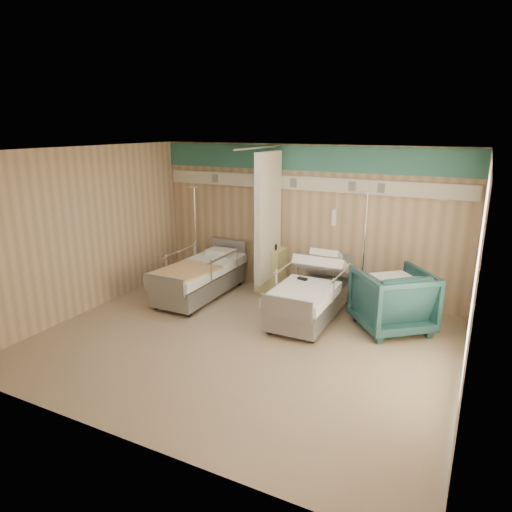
% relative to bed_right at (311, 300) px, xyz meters
% --- Properties ---
extents(ground, '(6.00, 5.00, 0.00)m').
position_rel_bed_right_xyz_m(ground, '(-0.60, -1.30, -0.32)').
color(ground, gray).
rests_on(ground, ground).
extents(room_walls, '(6.04, 5.04, 2.82)m').
position_rel_bed_right_xyz_m(room_walls, '(-0.63, -1.05, 1.55)').
color(room_walls, tan).
rests_on(room_walls, ground).
extents(bed_right, '(1.00, 2.16, 0.63)m').
position_rel_bed_right_xyz_m(bed_right, '(0.00, 0.00, 0.00)').
color(bed_right, white).
rests_on(bed_right, ground).
extents(bed_left, '(1.00, 2.16, 0.63)m').
position_rel_bed_right_xyz_m(bed_left, '(-2.20, 0.00, 0.00)').
color(bed_left, white).
rests_on(bed_left, ground).
extents(bedside_cabinet, '(0.50, 0.48, 0.85)m').
position_rel_bed_right_xyz_m(bedside_cabinet, '(-1.15, 0.90, 0.11)').
color(bedside_cabinet, '#CCCA80').
rests_on(bedside_cabinet, ground).
extents(visitor_armchair, '(1.50, 1.51, 0.99)m').
position_rel_bed_right_xyz_m(visitor_armchair, '(1.29, 0.15, 0.18)').
color(visitor_armchair, '#1C4548').
rests_on(visitor_armchair, ground).
extents(waffle_blanket, '(0.79, 0.78, 0.07)m').
position_rel_bed_right_xyz_m(waffle_blanket, '(1.29, 0.15, 0.71)').
color(waffle_blanket, white).
rests_on(waffle_blanket, visitor_armchair).
extents(iv_stand_right, '(0.37, 0.37, 2.06)m').
position_rel_bed_right_xyz_m(iv_stand_right, '(0.64, 0.84, 0.11)').
color(iv_stand_right, silver).
rests_on(iv_stand_right, ground).
extents(iv_stand_left, '(0.35, 0.35, 1.95)m').
position_rel_bed_right_xyz_m(iv_stand_left, '(-2.84, 0.85, 0.08)').
color(iv_stand_left, silver).
rests_on(iv_stand_left, ground).
extents(call_remote, '(0.18, 0.11, 0.04)m').
position_rel_bed_right_xyz_m(call_remote, '(-0.18, 0.05, 0.33)').
color(call_remote, black).
rests_on(call_remote, bed_right).
extents(tan_blanket, '(0.98, 1.17, 0.04)m').
position_rel_bed_right_xyz_m(tan_blanket, '(-2.19, -0.46, 0.33)').
color(tan_blanket, tan).
rests_on(tan_blanket, bed_left).
extents(toiletry_bag, '(0.24, 0.19, 0.11)m').
position_rel_bed_right_xyz_m(toiletry_bag, '(-1.12, 0.86, 0.59)').
color(toiletry_bag, black).
rests_on(toiletry_bag, bedside_cabinet).
extents(white_cup, '(0.12, 0.12, 0.13)m').
position_rel_bed_right_xyz_m(white_cup, '(-1.35, 1.04, 0.60)').
color(white_cup, white).
rests_on(white_cup, bedside_cabinet).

